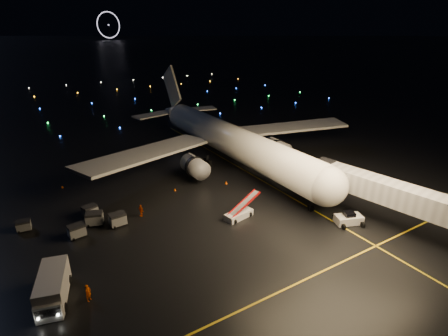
% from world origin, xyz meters
% --- Properties ---
extents(ground, '(2000.00, 2000.00, 0.00)m').
position_xyz_m(ground, '(0.00, 300.00, 0.00)').
color(ground, black).
rests_on(ground, ground).
extents(lane_centre, '(0.25, 80.00, 0.02)m').
position_xyz_m(lane_centre, '(12.00, 15.00, 0.01)').
color(lane_centre, gold).
rests_on(lane_centre, ground).
extents(lane_cross, '(60.00, 0.25, 0.02)m').
position_xyz_m(lane_cross, '(-5.00, -10.00, 0.01)').
color(lane_cross, gold).
rests_on(lane_cross, ground).
extents(airliner, '(59.90, 56.93, 16.93)m').
position_xyz_m(airliner, '(11.38, 26.88, 8.46)').
color(airliner, white).
rests_on(airliner, ground).
extents(pushback_tug, '(4.17, 3.14, 1.77)m').
position_xyz_m(pushback_tug, '(13.38, -4.40, 0.89)').
color(pushback_tug, silver).
rests_on(pushback_tug, ground).
extents(belt_loader, '(6.57, 2.86, 3.08)m').
position_xyz_m(belt_loader, '(1.08, 4.99, 1.54)').
color(belt_loader, silver).
rests_on(belt_loader, ground).
extents(service_truck, '(4.49, 8.38, 2.95)m').
position_xyz_m(service_truck, '(-23.95, 1.40, 1.47)').
color(service_truck, silver).
rests_on(service_truck, ground).
extents(crew_a, '(0.82, 0.80, 1.91)m').
position_xyz_m(crew_a, '(-21.05, -0.81, 0.95)').
color(crew_a, '#E84800').
rests_on(crew_a, ground).
extents(crew_b, '(0.93, 0.78, 1.72)m').
position_xyz_m(crew_b, '(-24.71, 0.74, 0.86)').
color(crew_b, '#E84800').
rests_on(crew_b, ground).
extents(crew_c, '(0.75, 1.16, 1.83)m').
position_xyz_m(crew_c, '(-10.85, 12.87, 0.92)').
color(crew_c, '#E84800').
rests_on(crew_c, ground).
extents(safety_cone_0, '(0.60, 0.60, 0.55)m').
position_xyz_m(safety_cone_0, '(5.70, 15.89, 0.28)').
color(safety_cone_0, '#FF5500').
rests_on(safety_cone_0, ground).
extents(safety_cone_1, '(0.55, 0.55, 0.56)m').
position_xyz_m(safety_cone_1, '(3.14, 22.75, 0.28)').
color(safety_cone_1, '#FF5500').
rests_on(safety_cone_1, ground).
extents(safety_cone_2, '(0.47, 0.47, 0.44)m').
position_xyz_m(safety_cone_2, '(-3.13, 18.10, 0.22)').
color(safety_cone_2, '#FF5500').
rests_on(safety_cone_2, ground).
extents(safety_cone_3, '(0.41, 0.41, 0.44)m').
position_xyz_m(safety_cone_3, '(-19.24, 29.21, 0.22)').
color(safety_cone_3, '#FF5500').
rests_on(safety_cone_3, ground).
extents(ferris_wheel, '(49.33, 16.80, 52.00)m').
position_xyz_m(ferris_wheel, '(170.00, 720.00, 26.00)').
color(ferris_wheel, black).
rests_on(ferris_wheel, ground).
extents(taxiway_lights, '(164.00, 92.00, 0.36)m').
position_xyz_m(taxiway_lights, '(0.00, 106.00, 0.18)').
color(taxiway_lights, black).
rests_on(taxiway_lights, ground).
extents(baggage_cart_0, '(2.27, 1.67, 1.84)m').
position_xyz_m(baggage_cart_0, '(-14.44, 12.08, 0.92)').
color(baggage_cart_0, gray).
rests_on(baggage_cart_0, ground).
extents(baggage_cart_1, '(2.33, 1.95, 1.69)m').
position_xyz_m(baggage_cart_1, '(-17.18, 16.72, 0.85)').
color(baggage_cart_1, gray).
rests_on(baggage_cart_1, ground).
extents(baggage_cart_2, '(2.62, 2.23, 1.89)m').
position_xyz_m(baggage_cart_2, '(-17.14, 13.95, 0.94)').
color(baggage_cart_2, gray).
rests_on(baggage_cart_2, ground).
extents(baggage_cart_3, '(2.25, 1.73, 1.76)m').
position_xyz_m(baggage_cart_3, '(-19.86, 12.01, 0.88)').
color(baggage_cart_3, gray).
rests_on(baggage_cart_3, ground).
extents(baggage_cart_4, '(1.90, 1.44, 1.50)m').
position_xyz_m(baggage_cart_4, '(-25.73, 17.44, 0.75)').
color(baggage_cart_4, gray).
rests_on(baggage_cart_4, ground).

